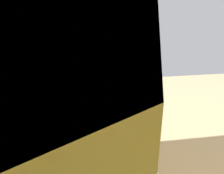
% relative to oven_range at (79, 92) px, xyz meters
% --- Properties ---
extents(ground_plane, '(6.04, 6.04, 0.00)m').
position_rel_oven_range_xyz_m(ground_plane, '(-1.31, -1.35, -0.46)').
color(ground_plane, tan).
extents(wall_back, '(3.89, 0.12, 2.72)m').
position_rel_oven_range_xyz_m(wall_back, '(-1.31, 0.36, 0.90)').
color(wall_back, '#F1D37E').
rests_on(wall_back, ground_plane).
extents(oven_range, '(0.68, 0.62, 1.07)m').
position_rel_oven_range_xyz_m(oven_range, '(0.00, 0.00, 0.00)').
color(oven_range, black).
rests_on(oven_range, ground_plane).
extents(microwave, '(0.50, 0.39, 0.30)m').
position_rel_oven_range_xyz_m(microwave, '(-1.34, 0.00, 0.58)').
color(microwave, white).
rests_on(microwave, counter_run).
extents(bowl, '(0.12, 0.12, 0.04)m').
position_rel_oven_range_xyz_m(bowl, '(-1.88, -0.06, 0.46)').
color(bowl, gold).
rests_on(bowl, counter_run).
extents(kettle, '(0.15, 0.11, 0.17)m').
position_rel_oven_range_xyz_m(kettle, '(-0.89, -0.06, 0.51)').
color(kettle, black).
rests_on(kettle, counter_run).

